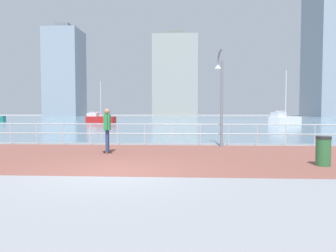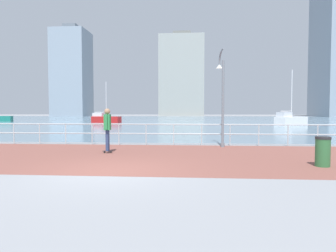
% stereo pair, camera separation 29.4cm
% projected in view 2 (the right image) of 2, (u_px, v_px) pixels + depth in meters
% --- Properties ---
extents(ground, '(220.00, 220.00, 0.00)m').
position_uv_depth(ground, '(177.00, 122.00, 48.47)').
color(ground, gray).
extents(brick_paving, '(28.00, 7.43, 0.01)m').
position_uv_depth(brick_paving, '(132.00, 156.00, 11.66)').
color(brick_paving, brown).
rests_on(brick_paving, ground).
extents(harbor_water, '(180.00, 88.00, 0.00)m').
position_uv_depth(harbor_water, '(180.00, 120.00, 60.17)').
color(harbor_water, '#6B899E').
rests_on(harbor_water, ground).
extents(waterfront_railing, '(25.25, 0.06, 1.08)m').
position_uv_depth(waterfront_railing, '(146.00, 130.00, 15.32)').
color(waterfront_railing, '#B2BCC1').
rests_on(waterfront_railing, ground).
extents(lamppost, '(0.41, 0.80, 4.70)m').
position_uv_depth(lamppost, '(222.00, 93.00, 14.52)').
color(lamppost, slate).
rests_on(lamppost, ground).
extents(skateboarder, '(0.41, 0.56, 1.82)m').
position_uv_depth(skateboarder, '(107.00, 126.00, 12.35)').
color(skateboarder, black).
rests_on(skateboarder, ground).
extents(trash_bin, '(0.46, 0.46, 0.93)m').
position_uv_depth(trash_bin, '(323.00, 151.00, 9.35)').
color(trash_bin, '#2D6638').
rests_on(trash_bin, ground).
extents(sailboat_navy, '(4.64, 4.18, 6.72)m').
position_uv_depth(sailboat_navy, '(290.00, 120.00, 36.76)').
color(sailboat_navy, white).
rests_on(sailboat_navy, ground).
extents(sailboat_white, '(4.54, 2.22, 6.12)m').
position_uv_depth(sailboat_white, '(105.00, 119.00, 45.32)').
color(sailboat_white, '#B21E1E').
rests_on(sailboat_white, ground).
extents(tower_steel, '(16.04, 15.16, 30.81)m').
position_uv_depth(tower_steel, '(182.00, 77.00, 112.86)').
color(tower_steel, '#939993').
rests_on(tower_steel, ground).
extents(tower_brick, '(11.56, 11.59, 31.67)m').
position_uv_depth(tower_brick, '(72.00, 73.00, 106.03)').
color(tower_brick, '#8493A3').
rests_on(tower_brick, ground).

